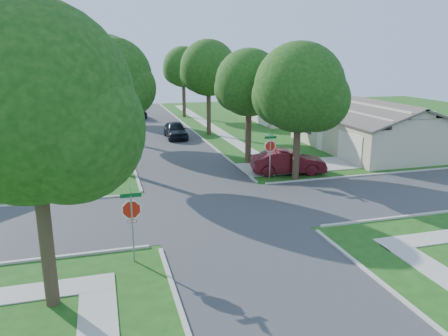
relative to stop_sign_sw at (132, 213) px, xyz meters
name	(u,v)px	position (x,y,z in m)	size (l,w,h in m)	color
ground	(219,210)	(4.70, 4.70, -2.03)	(100.00, 100.00, 0.00)	#1D4914
road_ns	(219,210)	(4.70, 4.70, -2.03)	(7.00, 100.00, 0.02)	#333335
sidewalk_ne	(210,126)	(10.80, 30.70, -2.01)	(1.20, 40.00, 0.04)	#9E9B91
sidewalk_nw	(96,131)	(-1.40, 30.70, -2.01)	(1.20, 40.00, 0.04)	#9E9B91
driveway	(298,166)	(12.60, 11.80, -2.01)	(8.80, 3.60, 0.05)	#9E9B91
stop_sign_sw	(132,213)	(0.00, 0.00, 0.00)	(1.05, 0.80, 2.98)	gray
stop_sign_ne	(270,148)	(9.40, 9.40, 0.00)	(1.05, 0.80, 2.98)	gray
tree_e_near	(250,86)	(9.45, 13.71, 3.61)	(4.97, 4.80, 8.28)	#38281C
tree_e_mid	(209,71)	(9.46, 25.71, 4.22)	(5.59, 5.40, 9.21)	#38281C
tree_e_far	(184,69)	(9.45, 38.71, 3.95)	(5.17, 5.00, 8.72)	#38281C
tree_w_near	(113,81)	(0.06, 13.71, 4.08)	(5.38, 5.20, 8.97)	#38281C
tree_w_mid	(108,69)	(0.06, 25.71, 4.46)	(5.80, 5.60, 9.56)	#38281C
tree_w_far	(106,74)	(0.05, 38.71, 3.48)	(4.76, 4.60, 8.04)	#38281C
tree_sw_corner	(34,112)	(-2.74, -2.29, 4.23)	(6.21, 6.00, 9.55)	#38281C
tree_ne_corner	(300,92)	(11.06, 8.91, 3.56)	(5.80, 5.60, 8.66)	#38281C
house_ne_near	(367,131)	(20.69, 15.70, -0.51)	(8.42, 13.60, 4.23)	#B1A38B
house_ne_far	(282,107)	(20.69, 33.70, -0.51)	(8.42, 13.60, 4.23)	#B1A38B
house_nw_far	(2,113)	(-11.29, 36.70, -0.51)	(8.42, 13.60, 4.23)	#B1A38B
car_driveway	(288,162)	(11.05, 10.20, -1.21)	(1.73, 4.96, 1.64)	#4C0F15
car_curb_east	(176,130)	(5.90, 24.74, -1.24)	(1.88, 4.67, 1.59)	black
car_curb_west	(137,112)	(3.50, 39.40, -1.33)	(1.98, 4.86, 1.41)	black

